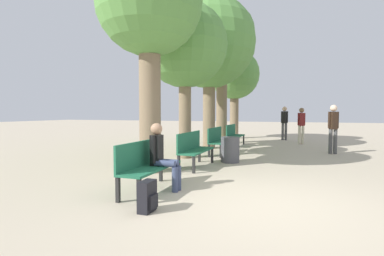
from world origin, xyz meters
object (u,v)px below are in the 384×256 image
tree_row_1 (185,46)px  trash_bin (230,150)px  person_seated (162,154)px  bench_row_0 (147,162)px  bench_row_2 (218,139)px  pedestrian_near (333,126)px  tree_row_2 (209,43)px  pedestrian_far (301,123)px  tree_row_0 (149,7)px  bench_row_1 (193,147)px  tree_row_3 (222,37)px  pedestrian_mid (284,121)px  bench_row_3 (234,134)px  tree_row_4 (234,75)px  backpack (148,197)px

tree_row_1 → trash_bin: size_ratio=6.63×
person_seated → trash_bin: person_seated is taller
bench_row_0 → bench_row_2: same height
person_seated → pedestrian_near: (3.48, 6.34, 0.30)m
tree_row_2 → trash_bin: size_ratio=8.19×
pedestrian_near → pedestrian_far: (-1.02, 3.02, -0.03)m
pedestrian_far → tree_row_0: bearing=-113.7°
bench_row_1 → person_seated: person_seated is taller
tree_row_0 → tree_row_3: bearing=90.0°
tree_row_2 → pedestrian_far: bearing=40.2°
pedestrian_mid → pedestrian_near: bearing=-68.9°
bench_row_3 → pedestrian_near: pedestrian_near is taller
bench_row_1 → pedestrian_mid: bearing=77.7°
tree_row_1 → tree_row_3: tree_row_3 is taller
bench_row_1 → tree_row_4: (-0.77, 8.88, 2.91)m
bench_row_3 → trash_bin: size_ratio=2.27×
tree_row_1 → pedestrian_mid: 8.15m
tree_row_1 → backpack: 6.08m
tree_row_0 → tree_row_2: size_ratio=0.88×
tree_row_2 → pedestrian_mid: (2.66, 4.64, -3.16)m
backpack → pedestrian_mid: bearing=83.8°
bench_row_2 → tree_row_3: (-0.77, 3.49, 4.33)m
pedestrian_mid → pedestrian_far: pedestrian_mid is taller
pedestrian_mid → pedestrian_far: bearing=-64.6°
tree_row_2 → bench_row_2: bearing=-62.4°
tree_row_3 → tree_row_0: bearing=-90.0°
person_seated → pedestrian_near: pedestrian_near is taller
bench_row_2 → pedestrian_mid: bearing=72.8°
pedestrian_mid → tree_row_0: bearing=-105.5°
tree_row_0 → bench_row_1: bearing=51.1°
person_seated → tree_row_0: bearing=124.9°
tree_row_3 → backpack: size_ratio=14.25×
bench_row_0 → bench_row_3: bearing=90.0°
person_seated → tree_row_4: bearing=95.1°
tree_row_4 → backpack: tree_row_4 is taller
tree_row_0 → tree_row_2: (0.00, 4.98, 0.23)m
tree_row_4 → bench_row_2: bearing=-83.1°
pedestrian_near → backpack: bearing=-112.7°
tree_row_3 → trash_bin: tree_row_3 is taller
pedestrian_far → tree_row_2: bearing=-139.8°
bench_row_1 → bench_row_2: same height
bench_row_0 → pedestrian_mid: pedestrian_mid is taller
tree_row_0 → pedestrian_far: size_ratio=3.24×
tree_row_3 → bench_row_2: bearing=-77.6°
tree_row_1 → pedestrian_far: tree_row_1 is taller
bench_row_0 → tree_row_0: tree_row_0 is taller
person_seated → trash_bin: size_ratio=1.70×
bench_row_1 → tree_row_1: 3.35m
bench_row_3 → bench_row_1: bearing=-90.0°
backpack → bench_row_1: bearing=99.0°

